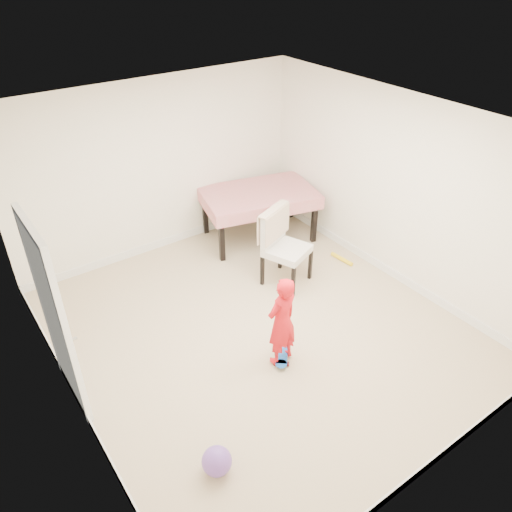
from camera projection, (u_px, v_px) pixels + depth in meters
ground at (259, 329)px, 6.27m from camera, size 5.00×5.00×0.00m
ceiling at (260, 128)px, 4.86m from camera, size 4.50×5.00×0.04m
wall_back at (159, 169)px, 7.25m from camera, size 4.50×0.04×2.60m
wall_front at (446, 375)px, 3.86m from camera, size 4.50×0.04×2.60m
wall_left at (58, 315)px, 4.47m from camera, size 0.04×5.00×2.60m
wall_right at (395, 190)px, 6.64m from camera, size 0.04×5.00×2.60m
door at (55, 321)px, 4.83m from camera, size 0.11×0.94×2.11m
baseboard_back at (167, 241)px, 7.93m from camera, size 4.50×0.02×0.12m
baseboard_front at (419, 472)px, 4.53m from camera, size 4.50×0.02×0.12m
baseboard_left at (83, 409)px, 5.14m from camera, size 0.02×5.00×0.12m
baseboard_right at (382, 267)px, 7.32m from camera, size 0.02×5.00×0.12m
dining_table at (259, 215)px, 7.95m from camera, size 1.94×1.48×0.81m
dining_chair at (287, 248)px, 6.83m from camera, size 0.80×0.85×1.10m
skateboard at (282, 355)px, 5.83m from camera, size 0.45×0.49×0.07m
child at (282, 324)px, 5.49m from camera, size 0.45×0.33×1.13m
balloon at (217, 461)px, 4.54m from camera, size 0.28×0.28×0.28m
foam_toy at (342, 259)px, 7.55m from camera, size 0.09×0.40×0.06m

